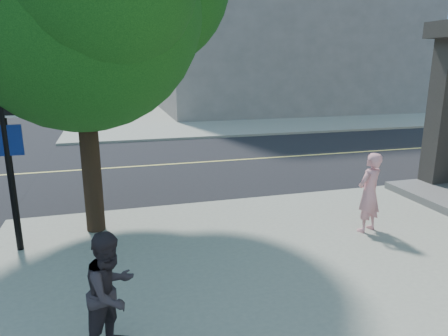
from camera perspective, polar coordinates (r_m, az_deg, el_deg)
name	(u,v)px	position (r m, az deg, el deg)	size (l,w,h in m)	color
ground	(56,220)	(9.91, -22.56, -6.82)	(140.00, 140.00, 0.00)	black
road_ew	(72,171)	(14.19, -20.55, -0.35)	(140.00, 9.00, 0.01)	black
sidewalk_ne	(267,106)	(33.19, 6.07, 8.59)	(29.00, 25.00, 0.12)	gray
filler_ne	(273,14)	(33.87, 6.92, 20.65)	(18.00, 16.00, 14.00)	slate
man_on_phone	(369,193)	(8.55, 19.71, -3.28)	(0.59, 0.39, 1.62)	pink
pedestrian	(111,292)	(5.05, -15.57, -16.46)	(0.72, 0.56, 1.48)	#2D2529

